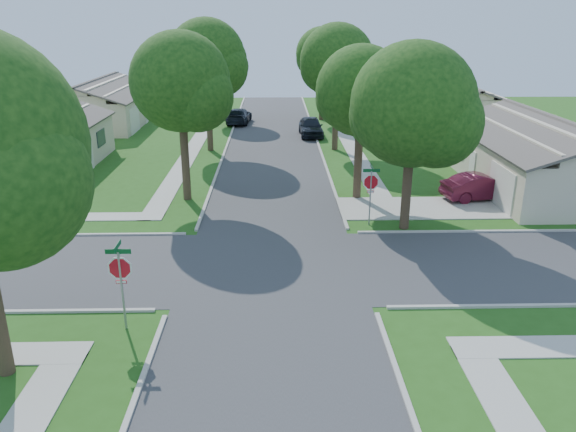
% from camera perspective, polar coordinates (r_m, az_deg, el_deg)
% --- Properties ---
extents(ground, '(100.00, 100.00, 0.00)m').
position_cam_1_polar(ground, '(22.82, -1.66, -5.13)').
color(ground, '#245216').
rests_on(ground, ground).
extents(road_ns, '(7.00, 100.00, 0.02)m').
position_cam_1_polar(road_ns, '(22.82, -1.66, -5.12)').
color(road_ns, '#333335').
rests_on(road_ns, ground).
extents(sidewalk_ne, '(1.20, 40.00, 0.04)m').
position_cam_1_polar(sidewalk_ne, '(48.05, 5.82, 8.09)').
color(sidewalk_ne, '#9E9B91').
rests_on(sidewalk_ne, ground).
extents(sidewalk_nw, '(1.20, 40.00, 0.04)m').
position_cam_1_polar(sidewalk_nw, '(48.09, -8.90, 7.97)').
color(sidewalk_nw, '#9E9B91').
rests_on(sidewalk_nw, ground).
extents(driveway, '(8.80, 3.60, 0.05)m').
position_cam_1_polar(driveway, '(30.41, 13.45, 0.82)').
color(driveway, '#9E9B91').
rests_on(driveway, ground).
extents(stop_sign_sw, '(1.05, 0.80, 2.98)m').
position_cam_1_polar(stop_sign_sw, '(18.36, -16.68, -5.45)').
color(stop_sign_sw, gray).
rests_on(stop_sign_sw, ground).
extents(stop_sign_ne, '(1.05, 0.80, 2.98)m').
position_cam_1_polar(stop_sign_ne, '(26.89, 8.42, 3.18)').
color(stop_sign_ne, gray).
rests_on(stop_sign_ne, ground).
extents(tree_e_near, '(4.97, 4.80, 8.28)m').
position_cam_1_polar(tree_e_near, '(30.33, 7.52, 12.07)').
color(tree_e_near, '#38281C').
rests_on(tree_e_near, ground).
extents(tree_e_mid, '(5.59, 5.40, 9.21)m').
position_cam_1_polar(tree_e_mid, '(42.11, 5.08, 15.07)').
color(tree_e_mid, '#38281C').
rests_on(tree_e_mid, ground).
extents(tree_e_far, '(5.17, 5.00, 8.72)m').
position_cam_1_polar(tree_e_far, '(55.03, 3.56, 15.88)').
color(tree_e_far, '#38281C').
rests_on(tree_e_far, ground).
extents(tree_w_near, '(5.38, 5.20, 8.97)m').
position_cam_1_polar(tree_w_near, '(30.31, -10.75, 12.79)').
color(tree_w_near, '#38281C').
rests_on(tree_w_near, ground).
extents(tree_w_mid, '(5.80, 5.60, 9.56)m').
position_cam_1_polar(tree_w_mid, '(42.11, -8.20, 15.27)').
color(tree_w_mid, '#38281C').
rests_on(tree_w_mid, ground).
extents(tree_w_far, '(4.76, 4.60, 8.04)m').
position_cam_1_polar(tree_w_far, '(55.09, -6.60, 15.30)').
color(tree_w_far, '#38281C').
rests_on(tree_w_far, ground).
extents(tree_ne_corner, '(5.80, 5.60, 8.66)m').
position_cam_1_polar(tree_ne_corner, '(25.99, 12.66, 10.40)').
color(tree_ne_corner, '#38281C').
rests_on(tree_ne_corner, ground).
extents(house_ne_near, '(8.42, 13.60, 4.23)m').
position_cam_1_polar(house_ne_near, '(36.34, 24.60, 5.07)').
color(house_ne_near, '#C3B39A').
rests_on(house_ne_near, ground).
extents(house_ne_far, '(8.42, 13.60, 4.23)m').
position_cam_1_polar(house_ne_far, '(52.79, 16.37, 10.10)').
color(house_ne_far, '#C3B39A').
rests_on(house_ne_far, ground).
extents(house_nw_near, '(8.42, 13.60, 4.23)m').
position_cam_1_polar(house_nw_near, '(40.02, -25.29, 6.17)').
color(house_nw_near, '#C3B39A').
rests_on(house_nw_near, ground).
extents(house_nw_far, '(8.42, 13.60, 4.23)m').
position_cam_1_polar(house_nw_far, '(55.72, -18.51, 10.35)').
color(house_nw_far, '#C3B39A').
rests_on(house_nw_far, ground).
extents(car_driveway, '(4.55, 2.32, 1.43)m').
position_cam_1_polar(car_driveway, '(32.63, 19.05, 2.82)').
color(car_driveway, '#4C0F21').
rests_on(car_driveway, ground).
extents(car_curb_east, '(2.02, 4.72, 1.59)m').
position_cam_1_polar(car_curb_east, '(47.85, 2.33, 9.07)').
color(car_curb_east, black).
rests_on(car_curb_east, ground).
extents(car_curb_west, '(2.39, 5.03, 1.42)m').
position_cam_1_polar(car_curb_west, '(53.78, -5.00, 10.10)').
color(car_curb_west, black).
rests_on(car_curb_west, ground).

